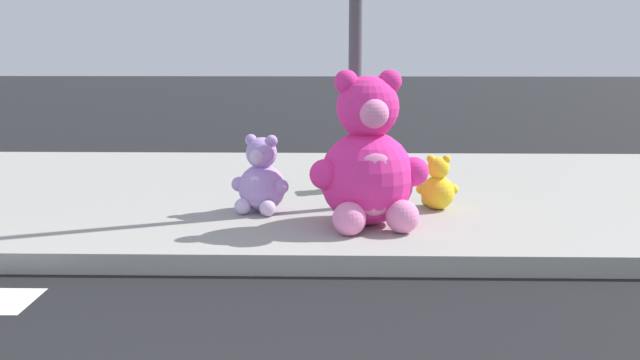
# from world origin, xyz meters

# --- Properties ---
(sidewalk) EXTENTS (28.00, 4.40, 0.15)m
(sidewalk) POSITION_xyz_m (0.00, 5.20, 0.07)
(sidewalk) COLOR #9E9B93
(sidewalk) RESTS_ON ground_plane
(sign_pole) EXTENTS (0.56, 0.11, 3.20)m
(sign_pole) POSITION_xyz_m (1.00, 4.40, 1.85)
(sign_pole) COLOR #4C4C51
(sign_pole) RESTS_ON sidewalk
(plush_pink_large) EXTENTS (0.92, 0.84, 1.21)m
(plush_pink_large) POSITION_xyz_m (1.09, 3.81, 0.63)
(plush_pink_large) COLOR #F22D93
(plush_pink_large) RESTS_ON sidewalk
(plush_lavender) EXTENTS (0.49, 0.46, 0.65)m
(plush_lavender) POSITION_xyz_m (0.21, 4.24, 0.41)
(plush_lavender) COLOR #B28CD8
(plush_lavender) RESTS_ON sidewalk
(plush_lime) EXTENTS (0.39, 0.43, 0.57)m
(plush_lime) POSITION_xyz_m (1.03, 5.16, 0.38)
(plush_lime) COLOR #8CD133
(plush_lime) RESTS_ON sidewalk
(plush_yellow) EXTENTS (0.36, 0.32, 0.47)m
(plush_yellow) POSITION_xyz_m (1.72, 4.37, 0.34)
(plush_yellow) COLOR yellow
(plush_yellow) RESTS_ON sidewalk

